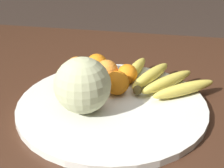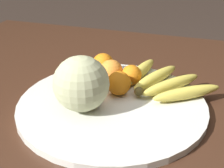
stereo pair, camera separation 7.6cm
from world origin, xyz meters
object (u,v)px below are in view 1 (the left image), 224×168
fruit_bowl (112,104)px  melon (83,85)px  orange_back_right (107,71)px  kitchen_table (131,132)px  orange_mid_center (117,83)px  orange_front_right (68,77)px  banana_bunch (158,79)px  orange_back_left (97,64)px  orange_front_left (77,67)px  produce_tag (106,88)px  orange_top_small (127,74)px

fruit_bowl → melon: 0.11m
melon → orange_back_right: 0.16m
kitchen_table → orange_mid_center: bearing=150.6°
orange_front_right → banana_bunch: bearing=16.1°
orange_back_right → orange_back_left: bearing=131.7°
orange_front_left → orange_mid_center: size_ratio=0.98×
banana_bunch → orange_mid_center: orange_mid_center is taller
melon → kitchen_table: bearing=32.7°
orange_mid_center → produce_tag: (-0.04, 0.02, -0.03)m
fruit_bowl → orange_back_left: (-0.07, 0.15, 0.04)m
melon → orange_back_right: (0.02, 0.16, -0.03)m
banana_bunch → orange_back_left: orange_back_left is taller
orange_back_left → orange_back_right: 0.06m
orange_front_left → kitchen_table: bearing=-30.0°
kitchen_table → orange_top_small: orange_top_small is taller
orange_mid_center → orange_back_right: bearing=123.5°
orange_top_small → orange_mid_center: bearing=-104.9°
orange_front_left → produce_tag: size_ratio=0.59×
orange_back_left → kitchen_table: bearing=-46.3°
melon → orange_front_left: melon is taller
kitchen_table → orange_top_small: 0.16m
orange_back_left → orange_back_right: (0.04, -0.04, 0.00)m
orange_front_right → kitchen_table: bearing=-9.8°
kitchen_table → orange_back_right: (-0.09, 0.09, 0.13)m
fruit_bowl → orange_back_right: 0.12m
orange_top_small → produce_tag: 0.07m
kitchen_table → fruit_bowl: size_ratio=3.29×
produce_tag → orange_back_right: bearing=79.3°
banana_bunch → orange_front_right: orange_front_right is taller
orange_front_left → orange_mid_center: (0.13, -0.08, 0.00)m
orange_mid_center → melon: bearing=-124.0°
orange_front_left → orange_back_left: (0.05, 0.03, 0.00)m
banana_bunch → orange_front_right: bearing=138.3°
fruit_bowl → melon: (-0.06, -0.05, 0.07)m
kitchen_table → orange_front_right: (-0.18, 0.03, 0.13)m
orange_mid_center → orange_top_small: 0.07m
melon → orange_top_small: 0.18m
orange_front_left → orange_front_right: (-0.00, -0.07, 0.00)m
kitchen_table → fruit_bowl: 0.11m
melon → produce_tag: size_ratio=1.28×
orange_mid_center → orange_back_right: (-0.04, 0.06, 0.00)m
fruit_bowl → orange_mid_center: 0.06m
kitchen_table → melon: size_ratio=11.71×
orange_front_left → orange_top_small: (0.15, -0.01, -0.00)m
kitchen_table → orange_front_left: orange_front_left is taller
banana_bunch → orange_mid_center: size_ratio=4.17×
melon → orange_top_small: (0.08, 0.16, -0.04)m
fruit_bowl → banana_bunch: banana_bunch is taller
kitchen_table → fruit_bowl: (-0.05, -0.02, 0.09)m
orange_back_right → orange_top_small: (0.06, 0.00, -0.00)m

